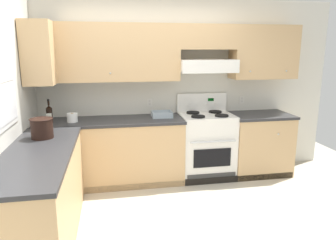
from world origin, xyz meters
The scene contains 10 objects.
ground_plane centered at (0.00, 0.00, 0.00)m, with size 7.04×7.04×0.00m, color #B2AA99.
wall_back centered at (0.40, 1.53, 1.48)m, with size 4.68×0.57×2.55m.
wall_left centered at (-1.59, 0.23, 1.34)m, with size 0.47×4.00×2.55m.
counter_back_run centered at (0.12, 1.24, 0.45)m, with size 3.60×0.65×0.91m.
counter_left_run centered at (-1.24, 0.00, 0.45)m, with size 0.63×1.91×0.91m.
stove centered at (0.80, 1.25, 0.48)m, with size 0.76×0.62×1.20m.
wine_bottle centered at (-1.33, 1.19, 1.03)m, with size 0.08×0.08×0.31m.
bowl centered at (0.15, 1.30, 0.94)m, with size 0.28×0.24×0.08m.
bucket centered at (-1.29, 0.46, 1.02)m, with size 0.24×0.24×0.22m.
paper_towel_roll centered at (-1.06, 1.21, 0.97)m, with size 0.14×0.14×0.12m.
Camera 1 is at (-0.54, -2.99, 1.84)m, focal length 33.72 mm.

